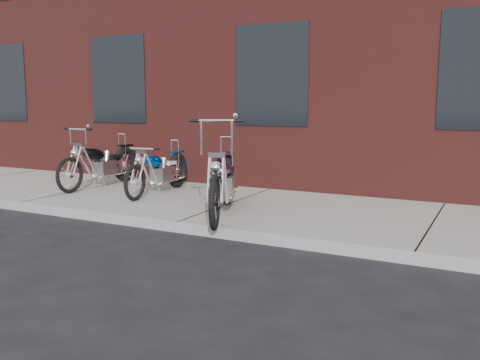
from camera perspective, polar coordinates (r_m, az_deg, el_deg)
The scene contains 6 objects.
ground at distance 6.80m, azimuth -7.02°, elevation -5.91°, with size 120.00×120.00×0.00m, color #252528.
sidewalk at distance 8.03m, azimuth -0.96°, elevation -3.08°, with size 22.00×3.00×0.15m, color #989796.
building_brick at distance 14.13m, azimuth 12.27°, elevation 17.69°, with size 22.00×10.00×8.00m, color #5B211E.
chopper_purple at distance 7.08m, azimuth -2.01°, elevation -0.45°, with size 1.07×2.25×1.35m.
chopper_blue at distance 8.93m, azimuth -9.05°, elevation 0.87°, with size 0.50×2.05×0.89m.
chopper_third at distance 9.91m, azimuth -15.28°, elevation 1.59°, with size 0.54×2.22×1.12m.
Camera 1 is at (3.75, -5.42, 1.67)m, focal length 38.00 mm.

